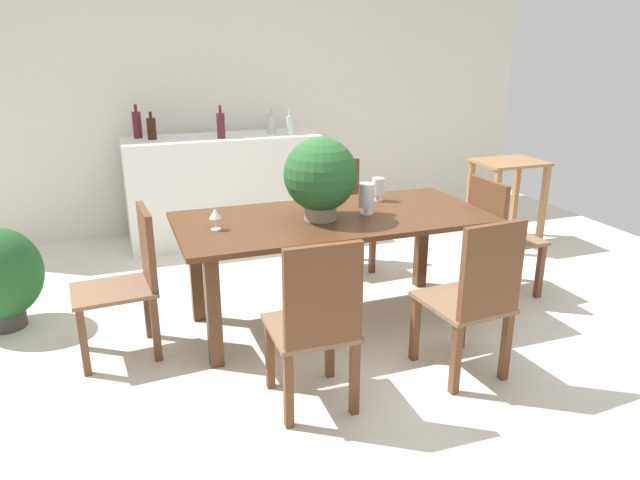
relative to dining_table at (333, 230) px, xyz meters
name	(u,v)px	position (x,y,z in m)	size (l,w,h in m)	color
ground_plane	(335,323)	(0.00, -0.06, -0.65)	(7.04, 7.04, 0.00)	silver
back_wall	(242,97)	(0.00, 2.54, 0.65)	(6.40, 0.10, 2.60)	silver
dining_table	(333,230)	(0.00, 0.00, 0.00)	(2.04, 0.95, 0.75)	#4C2D19
chair_head_end	(130,277)	(-1.31, 0.01, -0.15)	(0.51, 0.44, 0.92)	brown
chair_foot_end	(497,231)	(1.31, 0.00, -0.15)	(0.46, 0.47, 0.90)	brown
chair_near_right	(475,295)	(0.47, -0.97, -0.13)	(0.45, 0.50, 0.96)	brown
chair_near_left	(317,321)	(-0.46, -0.97, -0.13)	(0.44, 0.46, 0.96)	brown
chair_far_right	(342,209)	(0.46, 0.95, -0.15)	(0.42, 0.42, 0.90)	brown
flower_centerpiece	(320,176)	(-0.10, -0.04, 0.38)	(0.47, 0.47, 0.53)	gray
crystal_vase_left	(378,187)	(0.45, 0.25, 0.20)	(0.09, 0.09, 0.17)	silver
crystal_vase_center_near	(367,197)	(0.23, -0.03, 0.22)	(0.11, 0.11, 0.21)	silver
wine_glass	(215,214)	(-0.78, -0.03, 0.20)	(0.08, 0.08, 0.14)	silver
kitchen_counter	(224,188)	(-0.33, 2.02, -0.15)	(1.80, 0.59, 1.00)	white
wine_bottle_clear	(221,125)	(-0.35, 1.91, 0.46)	(0.07, 0.07, 0.30)	#511E28
wine_bottle_tall	(290,125)	(0.30, 1.88, 0.44)	(0.07, 0.07, 0.24)	#B2BFB7
wine_bottle_green	(137,124)	(-1.06, 2.19, 0.47)	(0.08, 0.08, 0.30)	#511E28
wine_bottle_dark	(271,124)	(0.16, 2.03, 0.43)	(0.08, 0.08, 0.22)	#B2BFB7
wine_bottle_amber	(152,128)	(-0.95, 2.06, 0.45)	(0.08, 0.08, 0.25)	black
side_table	(507,184)	(2.13, 0.98, -0.07)	(0.61, 0.48, 0.79)	olive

